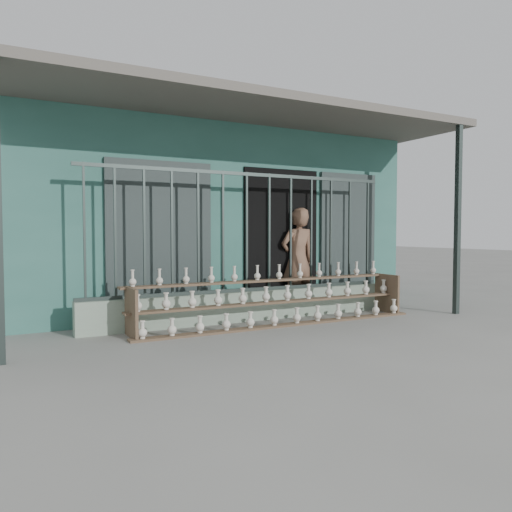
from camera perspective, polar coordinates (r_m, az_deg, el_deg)
name	(u,v)px	position (r m, az deg, el deg)	size (l,w,h in m)	color
ground	(292,336)	(6.55, 4.18, -9.16)	(60.00, 60.00, 0.00)	slate
workshop_building	(181,219)	(10.24, -8.55, 4.25)	(7.40, 6.60, 3.21)	#2E6358
parapet_wall	(247,306)	(7.62, -1.07, -5.73)	(5.00, 0.20, 0.45)	gray
security_fence	(247,232)	(7.54, -1.08, 2.75)	(5.00, 0.04, 1.80)	#283330
shelf_rack	(277,299)	(7.38, 2.44, -4.95)	(4.50, 0.68, 0.85)	brown
elderly_woman	(298,260)	(8.46, 4.80, -0.45)	(0.64, 0.42, 1.75)	brown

